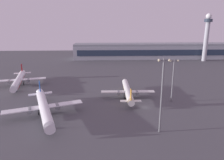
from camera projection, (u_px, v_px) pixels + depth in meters
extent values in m
plane|color=#4C4C51|center=(145.00, 107.00, 103.17)|extent=(416.00, 416.00, 0.00)
cube|color=#9EA3AD|center=(164.00, 52.00, 237.16)|extent=(197.89, 22.00, 14.00)
cube|color=#263347|center=(167.00, 53.00, 226.20)|extent=(189.97, 0.40, 6.16)
cube|color=gray|center=(164.00, 45.00, 234.96)|extent=(197.89, 19.80, 2.40)
cylinder|color=#A8A8B2|center=(206.00, 42.00, 217.24)|extent=(4.40, 4.40, 39.39)
cylinder|color=#2D3847|center=(208.00, 20.00, 211.54)|extent=(8.00, 8.00, 3.00)
sphere|color=silver|center=(209.00, 16.00, 210.46)|extent=(5.60, 5.60, 5.60)
cylinder|color=white|center=(44.00, 107.00, 92.30)|extent=(16.87, 37.15, 4.02)
cone|color=white|center=(50.00, 128.00, 74.22)|extent=(4.46, 3.70, 3.82)
cone|color=white|center=(40.00, 93.00, 110.55)|extent=(4.42, 4.03, 3.62)
cube|color=white|center=(44.00, 107.00, 93.29)|extent=(33.25, 15.62, 0.37)
cube|color=white|center=(40.00, 94.00, 108.71)|extent=(11.80, 6.39, 0.37)
cube|color=#19479E|center=(40.00, 88.00, 107.56)|extent=(1.46, 3.29, 6.88)
cylinder|color=slate|center=(57.00, 106.00, 95.64)|extent=(3.50, 4.38, 2.33)
cylinder|color=slate|center=(30.00, 110.00, 91.34)|extent=(3.50, 4.38, 2.33)
cube|color=#19479E|center=(44.00, 110.00, 92.59)|extent=(15.45, 34.15, 0.38)
cylinder|color=#333338|center=(47.00, 123.00, 81.96)|extent=(0.30, 0.30, 3.76)
cylinder|color=black|center=(48.00, 128.00, 82.46)|extent=(0.80, 1.24, 1.16)
cylinder|color=#333338|center=(49.00, 108.00, 96.01)|extent=(0.30, 0.30, 3.76)
cylinder|color=black|center=(49.00, 112.00, 96.52)|extent=(0.80, 1.24, 1.16)
cylinder|color=#333338|center=(38.00, 110.00, 94.29)|extent=(0.30, 0.30, 3.76)
cylinder|color=black|center=(39.00, 114.00, 94.80)|extent=(0.80, 1.24, 1.16)
cylinder|color=silver|center=(128.00, 91.00, 116.00)|extent=(4.04, 32.57, 3.43)
cone|color=silver|center=(125.00, 82.00, 132.69)|extent=(3.30, 2.23, 3.26)
cone|color=silver|center=(131.00, 103.00, 99.13)|extent=(3.14, 2.59, 3.09)
cube|color=silver|center=(128.00, 92.00, 115.18)|extent=(28.96, 4.15, 0.32)
cube|color=silver|center=(131.00, 101.00, 100.73)|extent=(9.97, 2.35, 0.32)
cube|color=orange|center=(131.00, 95.00, 100.25)|extent=(0.32, 2.89, 5.87)
cylinder|color=slate|center=(119.00, 93.00, 115.24)|extent=(2.05, 3.29, 1.99)
cylinder|color=slate|center=(137.00, 93.00, 115.46)|extent=(2.05, 3.29, 1.99)
cube|color=orange|center=(128.00, 92.00, 116.25)|extent=(3.65, 29.96, 0.33)
cylinder|color=#333338|center=(126.00, 88.00, 126.45)|extent=(0.25, 0.25, 3.21)
cylinder|color=black|center=(126.00, 90.00, 126.88)|extent=(0.38, 1.00, 0.99)
cylinder|color=#333338|center=(124.00, 95.00, 114.21)|extent=(0.25, 0.25, 3.21)
cylinder|color=black|center=(124.00, 98.00, 114.64)|extent=(0.38, 1.00, 0.99)
cylinder|color=#333338|center=(132.00, 95.00, 114.30)|extent=(0.25, 0.25, 3.21)
cylinder|color=black|center=(132.00, 98.00, 114.73)|extent=(0.38, 1.00, 0.99)
cylinder|color=white|center=(19.00, 80.00, 135.53)|extent=(12.01, 37.09, 3.92)
cone|color=white|center=(13.00, 89.00, 117.12)|extent=(4.18, 3.24, 3.72)
cone|color=white|center=(23.00, 73.00, 154.14)|extent=(4.08, 3.60, 3.53)
cube|color=white|center=(19.00, 80.00, 136.55)|extent=(33.11, 11.30, 0.36)
cube|color=white|center=(22.00, 73.00, 152.26)|extent=(11.62, 4.92, 0.36)
cube|color=red|center=(22.00, 69.00, 151.13)|extent=(1.03, 3.29, 6.71)
cylinder|color=slate|center=(29.00, 80.00, 138.17)|extent=(3.03, 4.12, 2.27)
cylinder|color=slate|center=(10.00, 81.00, 135.31)|extent=(3.03, 4.12, 2.27)
cube|color=red|center=(19.00, 81.00, 135.82)|extent=(10.97, 34.11, 0.37)
cylinder|color=#333338|center=(16.00, 88.00, 124.97)|extent=(0.29, 0.29, 3.66)
cylinder|color=black|center=(17.00, 91.00, 125.47)|extent=(0.65, 1.20, 1.13)
cylinder|color=#333338|center=(23.00, 81.00, 138.99)|extent=(0.29, 0.29, 3.66)
cylinder|color=black|center=(24.00, 84.00, 139.49)|extent=(0.65, 1.20, 1.13)
cylinder|color=#333338|center=(16.00, 82.00, 137.85)|extent=(0.29, 0.29, 3.66)
cylinder|color=black|center=(16.00, 84.00, 138.34)|extent=(0.65, 1.20, 1.13)
cylinder|color=slate|center=(173.00, 81.00, 107.38)|extent=(0.70, 0.70, 22.19)
cube|color=slate|center=(174.00, 61.00, 104.56)|extent=(4.80, 0.40, 0.40)
sphere|color=#F9EAB2|center=(171.00, 61.00, 104.49)|extent=(0.90, 0.90, 0.90)
sphere|color=#F9EAB2|center=(178.00, 61.00, 104.63)|extent=(0.90, 0.90, 0.90)
cylinder|color=slate|center=(162.00, 97.00, 76.70)|extent=(0.70, 0.70, 28.03)
cube|color=slate|center=(164.00, 60.00, 73.09)|extent=(4.80, 0.40, 0.40)
sphere|color=#F9EAB2|center=(159.00, 60.00, 73.02)|extent=(0.90, 0.90, 0.90)
sphere|color=#F9EAB2|center=(169.00, 60.00, 73.17)|extent=(0.90, 0.90, 0.90)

